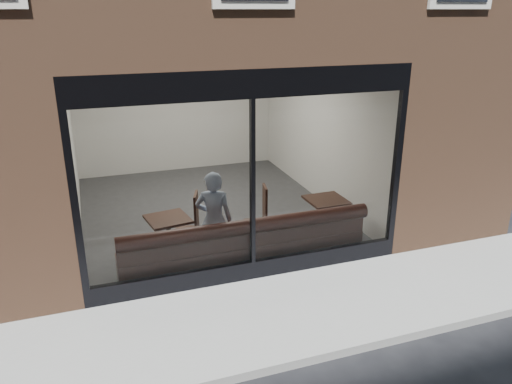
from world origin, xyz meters
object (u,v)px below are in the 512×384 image
object	(u,v)px
banquette	(245,254)
person	(214,220)
cafe_table_left	(168,219)
cafe_chair_left	(186,231)
cafe_chair_right	(255,223)
cafe_table_right	(326,200)

from	to	relation	value
banquette	person	size ratio (longest dim) A/B	2.49
cafe_table_left	cafe_chair_left	size ratio (longest dim) A/B	1.60
cafe_chair_right	cafe_table_right	bearing A→B (deg)	166.15
cafe_table_left	cafe_chair_right	size ratio (longest dim) A/B	1.78
person	cafe_chair_left	xyz separation A→B (m)	(-0.27, 0.95, -0.56)
person	cafe_table_left	distance (m)	0.79
cafe_chair_left	banquette	bearing A→B (deg)	140.18
banquette	cafe_table_left	xyz separation A→B (m)	(-1.11, 0.63, 0.52)
banquette	cafe_table_left	distance (m)	1.37
cafe_table_left	cafe_table_right	world-z (taller)	same
banquette	cafe_chair_right	world-z (taller)	banquette
banquette	cafe_table_right	size ratio (longest dim) A/B	5.94
banquette	cafe_table_right	distance (m)	1.88
cafe_table_right	cafe_chair_left	size ratio (longest dim) A/B	1.65
cafe_table_right	cafe_chair_right	bearing A→B (deg)	154.67
cafe_chair_left	cafe_table_left	bearing A→B (deg)	72.11
cafe_table_right	cafe_chair_right	xyz separation A→B (m)	(-1.17, 0.55, -0.50)
cafe_table_right	cafe_chair_right	world-z (taller)	cafe_table_right
person	cafe_table_left	bearing A→B (deg)	-11.10
cafe_table_left	cafe_chair_right	bearing A→B (deg)	15.85
cafe_chair_left	cafe_table_right	bearing A→B (deg)	-175.47
cafe_table_left	cafe_chair_left	xyz separation A→B (m)	(0.39, 0.53, -0.50)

